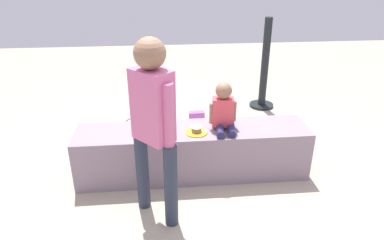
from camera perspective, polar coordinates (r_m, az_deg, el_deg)
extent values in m
plane|color=#A79A87|center=(3.80, 0.13, -8.51)|extent=(12.00, 12.00, 0.00)
cube|color=gray|center=(3.67, 0.14, -5.13)|extent=(2.36, 0.51, 0.52)
cylinder|color=#22214E|center=(3.46, 4.59, -1.63)|extent=(0.11, 0.26, 0.08)
cylinder|color=#22214E|center=(3.49, 6.38, -1.43)|extent=(0.11, 0.26, 0.08)
cube|color=#DD4651|center=(3.51, 5.01, 1.34)|extent=(0.23, 0.16, 0.28)
sphere|color=#8C664C|center=(3.42, 5.15, 4.76)|extent=(0.16, 0.16, 0.16)
cylinder|color=#8C664C|center=(3.48, 3.21, 1.09)|extent=(0.05, 0.05, 0.21)
cylinder|color=#8C664C|center=(3.54, 6.78, 1.44)|extent=(0.05, 0.05, 0.21)
cylinder|color=#272F41|center=(2.95, -3.43, -10.67)|extent=(0.11, 0.11, 0.76)
cylinder|color=#272F41|center=(3.18, -8.02, -8.10)|extent=(0.11, 0.11, 0.76)
cube|color=#D06194|center=(2.74, -6.42, 2.29)|extent=(0.36, 0.37, 0.58)
sphere|color=#8C664C|center=(2.61, -6.85, 10.65)|extent=(0.24, 0.24, 0.24)
cylinder|color=#D06194|center=(2.65, -3.90, 0.29)|extent=(0.09, 0.09, 0.55)
cylinder|color=#D06194|center=(2.88, -8.64, 2.16)|extent=(0.09, 0.09, 0.55)
cylinder|color=yellow|center=(3.47, 0.70, -1.99)|extent=(0.22, 0.22, 0.01)
cylinder|color=brown|center=(3.46, 0.71, -1.57)|extent=(0.10, 0.10, 0.04)
cylinder|color=silver|center=(3.45, 0.71, -1.17)|extent=(0.10, 0.10, 0.01)
cube|color=silver|center=(3.47, 1.72, -1.89)|extent=(0.11, 0.04, 0.00)
cube|color=#B259BF|center=(4.54, 0.75, -0.42)|extent=(0.20, 0.09, 0.30)
torus|color=white|center=(4.47, 0.22, 1.31)|extent=(0.08, 0.01, 0.08)
torus|color=white|center=(4.48, 1.31, 1.35)|extent=(0.08, 0.01, 0.08)
cylinder|color=black|center=(5.53, 11.13, 2.39)|extent=(0.36, 0.36, 0.04)
cylinder|color=black|center=(5.31, 11.73, 9.05)|extent=(0.11, 0.11, 1.30)
cylinder|color=silver|center=(4.44, -3.84, -2.16)|extent=(0.07, 0.07, 0.16)
cone|color=silver|center=(4.40, -3.87, -1.07)|extent=(0.06, 0.06, 0.03)
cylinder|color=white|center=(4.39, -3.88, -0.81)|extent=(0.03, 0.03, 0.02)
cylinder|color=silver|center=(4.67, 11.23, -1.08)|extent=(0.07, 0.07, 0.17)
cone|color=silver|center=(4.63, 11.33, 0.01)|extent=(0.06, 0.06, 0.03)
cylinder|color=#268C3F|center=(4.62, 11.36, 0.28)|extent=(0.03, 0.03, 0.02)
cylinder|color=red|center=(4.80, 0.29, -0.17)|extent=(0.08, 0.08, 0.12)
cube|color=black|center=(4.26, 8.86, -3.45)|extent=(0.32, 0.12, 0.19)
torus|color=black|center=(4.21, 8.94, -2.34)|extent=(0.23, 0.01, 0.23)
cube|color=brown|center=(4.37, -9.38, -2.41)|extent=(0.32, 0.11, 0.23)
torus|color=brown|center=(4.32, -9.48, -1.08)|extent=(0.23, 0.01, 0.23)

